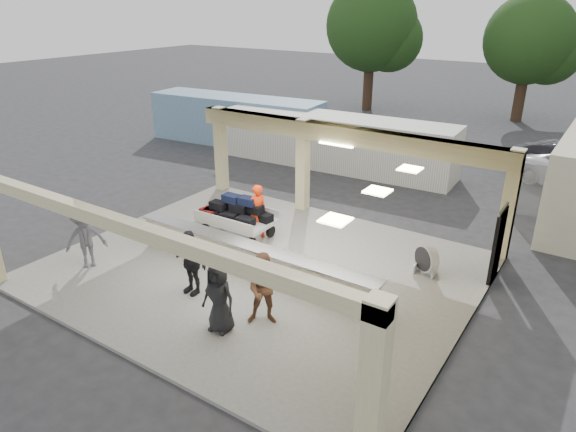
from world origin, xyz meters
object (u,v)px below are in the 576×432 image
Objects in this scene: passenger_c at (86,239)px; passenger_d at (219,297)px; container_white at (336,142)px; baggage_counter at (250,260)px; passenger_b at (191,262)px; luggage_cart at (237,214)px; baggage_handler at (257,212)px; container_blue at (236,120)px; passenger_a at (265,289)px; car_dark at (565,162)px; drum_fan at (427,259)px.

passenger_d is at bearing -57.21° from passenger_c.
container_white is (1.22, 13.16, 0.23)m from passenger_c.
baggage_counter is 1.84m from passenger_b.
passenger_b is (1.29, -3.55, 0.14)m from luggage_cart.
baggage_handler reaches higher than passenger_d.
passenger_a is at bearing -53.81° from container_blue.
container_blue is (-10.97, 14.20, 0.30)m from passenger_d.
passenger_b reaches higher than passenger_c.
baggage_counter is at bearing 174.07° from car_dark.
passenger_d is at bearing 53.32° from baggage_handler.
passenger_c is at bearing 174.34° from passenger_d.
container_white is at bearing 80.18° from passenger_a.
baggage_counter is at bearing 105.59° from passenger_a.
passenger_a is at bearing -43.20° from baggage_counter.
drum_fan is 10.92m from container_white.
baggage_handler is 1.05× the size of passenger_c.
container_blue is at bearing 171.05° from container_white.
drum_fan is at bearing 56.97° from passenger_d.
passenger_c is at bearing -152.68° from baggage_counter.
baggage_handler reaches higher than passenger_b.
passenger_c is at bearing -120.06° from luggage_cart.
passenger_b is 12.78m from container_white.
container_white reaches higher than passenger_d.
passenger_b is at bearing -113.57° from baggage_counter.
container_white is at bearing 30.54° from passenger_c.
car_dark is at bearing 114.15° from drum_fan.
passenger_b is 1.03× the size of passenger_c.
baggage_handler is 1.00× the size of passenger_a.
passenger_a is 0.19× the size of container_blue.
luggage_cart is 5.22m from passenger_a.
container_blue reaches higher than car_dark.
car_dark is at bearing 176.01° from baggage_handler.
passenger_c is (-2.35, -4.16, 0.11)m from luggage_cart.
passenger_b is (-2.50, 0.04, -0.02)m from passenger_a.
passenger_b is 1.03× the size of passenger_d.
baggage_counter is 4.54× the size of passenger_d.
passenger_a reaches higher than car_dark.
passenger_a is 17.36m from car_dark.
drum_fan is 0.20× the size of car_dark.
passenger_b is at bearing -103.86° from drum_fan.
drum_fan is (6.25, 0.98, -0.30)m from luggage_cart.
luggage_cart is 3.78m from passenger_b.
passenger_a is 1.05× the size of passenger_c.
baggage_counter is 8.97× the size of drum_fan.
passenger_d is at bearing -179.85° from car_dark.
baggage_handler is at bearing 17.29° from luggage_cart.
car_dark is 16.57m from container_blue.
passenger_a is at bearing -178.34° from car_dark.
baggage_counter is 4.54× the size of passenger_c.
passenger_b is 1.98m from passenger_d.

